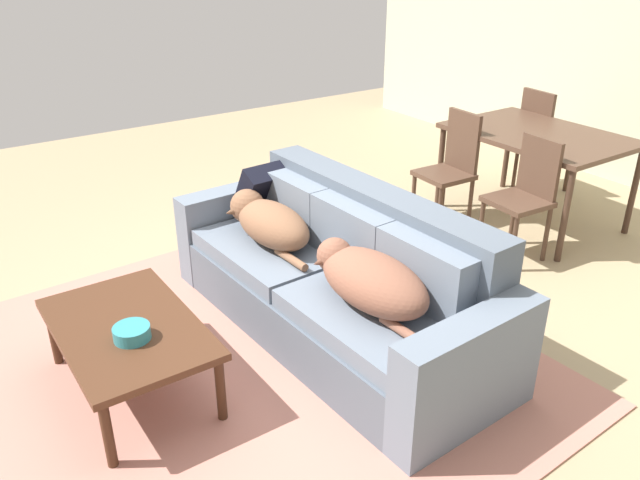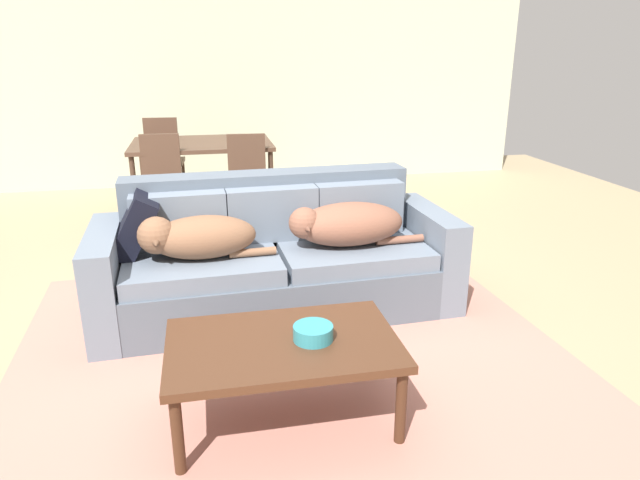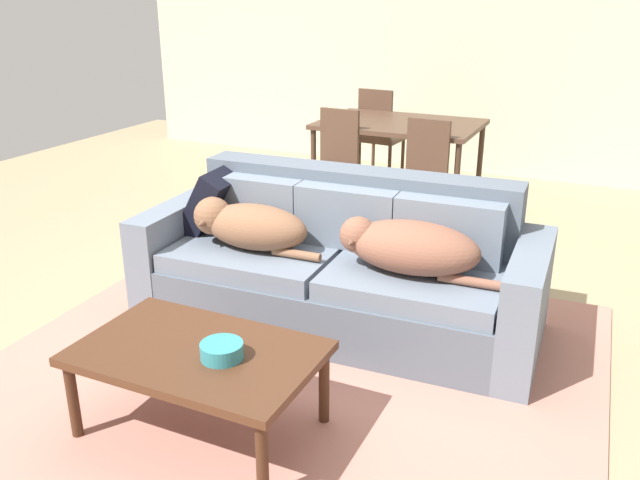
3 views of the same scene
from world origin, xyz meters
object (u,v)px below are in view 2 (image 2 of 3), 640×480
object	(u,v)px
coffee_table	(283,349)
bowl_on_coffee_table	(313,333)
couch	(276,259)
dog_on_right_cushion	(345,224)
dining_chair_far_left	(164,156)
dining_table	(202,148)
dining_chair_near_right	(247,178)
throw_pillow_by_left_arm	(135,224)
dog_on_left_cushion	(195,237)
dining_chair_near_left	(162,182)

from	to	relation	value
coffee_table	bowl_on_coffee_table	bearing A→B (deg)	-6.53
couch	dog_on_right_cushion	bearing A→B (deg)	-19.07
dining_chair_far_left	dining_table	bearing A→B (deg)	128.90
dining_chair_near_right	bowl_on_coffee_table	bearing A→B (deg)	-84.91
couch	dining_table	size ratio (longest dim) A/B	1.70
bowl_on_coffee_table	dining_table	xyz separation A→B (m)	(-0.45, 3.64, 0.25)
throw_pillow_by_left_arm	couch	bearing A→B (deg)	-0.93
dog_on_right_cushion	dog_on_left_cushion	bearing A→B (deg)	-178.94
coffee_table	bowl_on_coffee_table	world-z (taller)	bowl_on_coffee_table
dog_on_right_cushion	coffee_table	bearing A→B (deg)	-119.46
couch	dining_table	xyz separation A→B (m)	(-0.44, 2.35, 0.37)
couch	dining_chair_near_left	size ratio (longest dim) A/B	2.54
throw_pillow_by_left_arm	dining_chair_near_left	world-z (taller)	dining_chair_near_left
dining_table	dining_chair_near_left	bearing A→B (deg)	-123.63
dog_on_left_cushion	dining_chair_near_left	bearing A→B (deg)	96.76
dog_on_left_cushion	dining_table	size ratio (longest dim) A/B	0.59
bowl_on_coffee_table	dog_on_right_cushion	bearing A→B (deg)	69.01
bowl_on_coffee_table	dining_chair_near_right	bearing A→B (deg)	90.83
dining_chair_near_right	dining_chair_far_left	size ratio (longest dim) A/B	0.94
dining_table	dining_chair_near_left	world-z (taller)	dining_chair_near_left
throw_pillow_by_left_arm	dog_on_right_cushion	bearing A→B (deg)	-6.36
couch	dining_table	distance (m)	2.42
dining_chair_near_left	dining_chair_near_right	xyz separation A→B (m)	(0.79, -0.03, 0.01)
coffee_table	dining_table	size ratio (longest dim) A/B	0.76
bowl_on_coffee_table	dining_chair_near_left	bearing A→B (deg)	105.31
dining_table	dining_chair_near_right	bearing A→B (deg)	-56.64
throw_pillow_by_left_arm	dining_table	world-z (taller)	throw_pillow_by_left_arm
dining_table	dining_chair_near_right	world-z (taller)	dining_chair_near_right
dog_on_right_cushion	dining_chair_near_left	size ratio (longest dim) A/B	0.96
dog_on_left_cushion	bowl_on_coffee_table	xyz separation A→B (m)	(0.52, -1.10, -0.14)
dining_table	coffee_table	bearing A→B (deg)	-85.10
coffee_table	dining_table	world-z (taller)	dining_table
dog_on_left_cushion	dog_on_right_cushion	size ratio (longest dim) A/B	0.92
couch	dog_on_right_cushion	xyz separation A→B (m)	(0.45, -0.13, 0.26)
bowl_on_coffee_table	dining_table	bearing A→B (deg)	97.04
throw_pillow_by_left_arm	bowl_on_coffee_table	distance (m)	1.59
dog_on_right_cushion	dining_chair_near_left	distance (m)	2.30
throw_pillow_by_left_arm	coffee_table	distance (m)	1.52
throw_pillow_by_left_arm	dining_table	xyz separation A→B (m)	(0.45, 2.34, 0.07)
dining_chair_near_right	dog_on_right_cushion	bearing A→B (deg)	-71.14
couch	dining_chair_near_right	world-z (taller)	dining_chair_near_right
dog_on_left_cushion	dining_table	xyz separation A→B (m)	(0.07, 2.55, 0.12)
dog_on_left_cushion	throw_pillow_by_left_arm	bearing A→B (deg)	148.57
throw_pillow_by_left_arm	coffee_table	bearing A→B (deg)	-59.59
dining_chair_near_left	bowl_on_coffee_table	bearing A→B (deg)	-71.67
dining_chair_near_left	couch	bearing A→B (deg)	-61.82
bowl_on_coffee_table	dining_chair_near_left	xyz separation A→B (m)	(-0.84, 3.06, 0.05)
bowl_on_coffee_table	dining_table	distance (m)	3.68
dining_chair_near_left	dining_chair_near_right	size ratio (longest dim) A/B	1.02
dog_on_left_cushion	dog_on_right_cushion	world-z (taller)	dog_on_left_cushion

